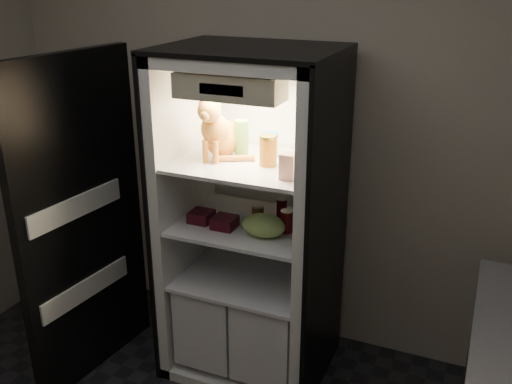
# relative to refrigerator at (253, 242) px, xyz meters

# --- Properties ---
(room_shell) EXTENTS (3.60, 3.60, 3.60)m
(room_shell) POSITION_rel_refrigerator_xyz_m (0.00, -1.38, 0.83)
(room_shell) COLOR white
(room_shell) RESTS_ON floor
(refrigerator) EXTENTS (0.90, 0.72, 1.88)m
(refrigerator) POSITION_rel_refrigerator_xyz_m (0.00, 0.00, 0.00)
(refrigerator) COLOR white
(refrigerator) RESTS_ON floor
(fridge_door) EXTENTS (0.16, 0.87, 1.85)m
(fridge_door) POSITION_rel_refrigerator_xyz_m (-0.85, -0.41, 0.12)
(fridge_door) COLOR black
(fridge_door) RESTS_ON floor
(tabby_cat) EXTENTS (0.30, 0.34, 0.37)m
(tabby_cat) POSITION_rel_refrigerator_xyz_m (-0.17, -0.06, 0.63)
(tabby_cat) COLOR #C65C19
(tabby_cat) RESTS_ON refrigerator
(parmesan_shaker) EXTENTS (0.08, 0.08, 0.20)m
(parmesan_shaker) POSITION_rel_refrigerator_xyz_m (-0.07, -0.00, 0.60)
(parmesan_shaker) COLOR #23833A
(parmesan_shaker) RESTS_ON refrigerator
(mayo_tub) EXTENTS (0.09, 0.09, 0.13)m
(mayo_tub) POSITION_rel_refrigerator_xyz_m (0.07, 0.06, 0.56)
(mayo_tub) COLOR white
(mayo_tub) RESTS_ON refrigerator
(salsa_jar) EXTENTS (0.09, 0.09, 0.16)m
(salsa_jar) POSITION_rel_refrigerator_xyz_m (0.12, -0.08, 0.58)
(salsa_jar) COLOR maroon
(salsa_jar) RESTS_ON refrigerator
(pepper_jar) EXTENTS (0.11, 0.11, 0.19)m
(pepper_jar) POSITION_rel_refrigerator_xyz_m (0.28, 0.03, 0.59)
(pepper_jar) COLOR maroon
(pepper_jar) RESTS_ON refrigerator
(cream_carton) EXTENTS (0.07, 0.07, 0.13)m
(cream_carton) POSITION_rel_refrigerator_xyz_m (0.28, -0.23, 0.56)
(cream_carton) COLOR silver
(cream_carton) RESTS_ON refrigerator
(soda_can_a) EXTENTS (0.06, 0.06, 0.11)m
(soda_can_a) POSITION_rel_refrigerator_xyz_m (0.14, 0.08, 0.20)
(soda_can_a) COLOR black
(soda_can_a) RESTS_ON refrigerator
(soda_can_b) EXTENTS (0.06, 0.06, 0.11)m
(soda_can_b) POSITION_rel_refrigerator_xyz_m (0.29, -0.05, 0.20)
(soda_can_b) COLOR black
(soda_can_b) RESTS_ON refrigerator
(soda_can_c) EXTENTS (0.07, 0.07, 0.12)m
(soda_can_c) POSITION_rel_refrigerator_xyz_m (0.23, -0.09, 0.21)
(soda_can_c) COLOR black
(soda_can_c) RESTS_ON refrigerator
(condiment_jar) EXTENTS (0.07, 0.07, 0.09)m
(condiment_jar) POSITION_rel_refrigerator_xyz_m (0.04, -0.02, 0.19)
(condiment_jar) COLOR brown
(condiment_jar) RESTS_ON refrigerator
(grape_bag) EXTENTS (0.23, 0.17, 0.12)m
(grape_bag) POSITION_rel_refrigerator_xyz_m (0.14, -0.19, 0.21)
(grape_bag) COLOR #7EA94F
(grape_bag) RESTS_ON refrigerator
(berry_box_left) EXTENTS (0.12, 0.12, 0.06)m
(berry_box_left) POSITION_rel_refrigerator_xyz_m (-0.24, -0.16, 0.18)
(berry_box_left) COLOR #4C0C1A
(berry_box_left) RESTS_ON refrigerator
(berry_box_right) EXTENTS (0.12, 0.12, 0.06)m
(berry_box_right) POSITION_rel_refrigerator_xyz_m (-0.09, -0.18, 0.18)
(berry_box_right) COLOR #4C0C1A
(berry_box_right) RESTS_ON refrigerator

